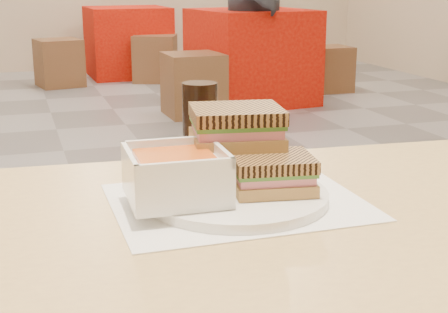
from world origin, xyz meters
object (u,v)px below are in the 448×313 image
object	(u,v)px
soup_bowl	(176,177)
bg_table_2	(128,42)
cola_glass	(200,120)
plate	(237,196)
bg_chair_2r	(155,58)
bg_chair_1l	(194,84)
bg_chair_1r	(328,69)
bg_chair_2l	(59,63)
main_table	(289,297)
panini_lower	(272,173)
bg_table_1	(252,57)

from	to	relation	value
soup_bowl	bg_table_2	distance (m)	6.42
cola_glass	bg_table_2	distance (m)	6.15
plate	bg_chair_2r	distance (m)	5.97
plate	bg_chair_1l	world-z (taller)	plate
cola_glass	bg_chair_1r	size ratio (longest dim) A/B	0.32
cola_glass	bg_chair_2l	size ratio (longest dim) A/B	0.28
soup_bowl	main_table	bearing A→B (deg)	-33.25
soup_bowl	bg_table_2	xyz separation A→B (m)	(1.02, 6.32, -0.43)
main_table	cola_glass	size ratio (longest dim) A/B	9.23
main_table	plate	world-z (taller)	plate
panini_lower	bg_chair_2r	size ratio (longest dim) A/B	0.24
bg_table_2	bg_chair_1l	xyz separation A→B (m)	(0.12, -2.26, -0.13)
bg_chair_1r	bg_chair_2l	bearing A→B (deg)	155.68
panini_lower	bg_chair_2l	bearing A→B (deg)	88.99
panini_lower	bg_table_1	bearing A→B (deg)	69.95
main_table	bg_chair_1r	bearing A→B (deg)	62.44
soup_bowl	bg_table_2	world-z (taller)	soup_bowl
main_table	bg_chair_2l	size ratio (longest dim) A/B	2.57
bg_table_2	bg_chair_2r	size ratio (longest dim) A/B	1.59
plate	bg_table_1	xyz separation A→B (m)	(1.67, 4.43, -0.36)
bg_chair_2l	bg_chair_2r	bearing A→B (deg)	0.67
bg_chair_1r	bg_chair_2l	world-z (taller)	bg_chair_2l
bg_table_2	bg_chair_1l	size ratio (longest dim) A/B	1.78
main_table	panini_lower	world-z (taller)	panini_lower
bg_chair_2r	cola_glass	bearing A→B (deg)	-101.24
plate	soup_bowl	bearing A→B (deg)	-177.57
bg_table_2	bg_chair_1l	bearing A→B (deg)	-86.97
bg_table_1	bg_table_2	distance (m)	2.03
bg_table_2	bg_chair_2l	size ratio (longest dim) A/B	1.78
soup_bowl	bg_chair_1r	xyz separation A→B (m)	(2.66, 4.74, -0.59)
bg_chair_2l	cola_glass	bearing A→B (deg)	-91.38
cola_glass	bg_chair_2r	bearing A→B (deg)	78.76
bg_table_2	soup_bowl	bearing A→B (deg)	-99.18
main_table	panini_lower	bearing A→B (deg)	86.66
soup_bowl	bg_chair_1l	size ratio (longest dim) A/B	0.28
bg_chair_1r	bg_table_1	bearing A→B (deg)	-161.05
bg_table_1	bg_chair_2l	xyz separation A→B (m)	(-1.52, 1.40, -0.16)
cola_glass	bg_table_2	bearing A→B (deg)	81.44
bg_table_1	bg_chair_1r	world-z (taller)	bg_table_1
soup_bowl	bg_chair_1r	distance (m)	5.47
cola_glass	bg_table_1	size ratio (longest dim) A/B	0.13
main_table	panini_lower	size ratio (longest dim) A/B	9.72
cola_glass	bg_table_1	xyz separation A→B (m)	(1.65, 4.18, -0.42)
bg_chair_2l	bg_table_1	bearing A→B (deg)	-42.65
plate	panini_lower	distance (m)	0.06
panini_lower	plate	bearing A→B (deg)	166.75
bg_chair_1l	cola_glass	bearing A→B (deg)	-105.16
bg_table_1	soup_bowl	bearing A→B (deg)	-111.67
bg_table_1	bg_chair_2r	world-z (taller)	bg_table_1
cola_glass	bg_chair_1l	distance (m)	3.99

